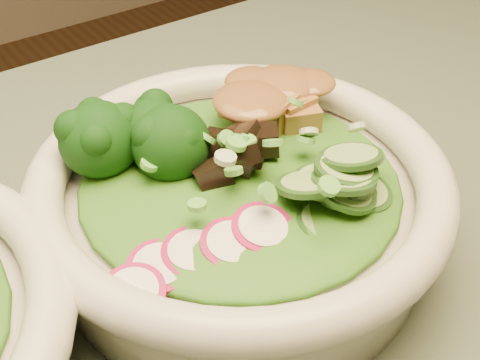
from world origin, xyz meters
TOP-DOWN VIEW (x-y plane):
  - salad_bowl at (0.05, 0.06)m, footprint 0.27×0.27m
  - lettuce_bed at (0.05, 0.06)m, footprint 0.21×0.21m
  - broccoli_florets at (0.01, 0.11)m, footprint 0.10×0.09m
  - radish_slices at (-0.00, 0.02)m, footprint 0.12×0.07m
  - cucumber_slices at (0.09, 0.01)m, footprint 0.09×0.09m
  - mushroom_heap at (0.06, 0.07)m, footprint 0.09×0.09m
  - tofu_cubes at (0.10, 0.10)m, footprint 0.11×0.09m
  - peanut_sauce at (0.10, 0.10)m, footprint 0.07×0.06m
  - scallion_garnish at (0.05, 0.06)m, footprint 0.20×0.20m

SIDE VIEW (x-z plane):
  - salad_bowl at x=0.05m, z-range 0.75..0.83m
  - lettuce_bed at x=0.05m, z-range 0.80..0.82m
  - radish_slices at x=0.00m, z-range 0.80..0.83m
  - cucumber_slices at x=0.09m, z-range 0.80..0.84m
  - tofu_cubes at x=0.10m, z-range 0.80..0.84m
  - mushroom_heap at x=0.06m, z-range 0.80..0.85m
  - broccoli_florets at x=0.01m, z-range 0.80..0.85m
  - scallion_garnish at x=0.05m, z-range 0.82..0.85m
  - peanut_sauce at x=0.10m, z-range 0.83..0.84m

